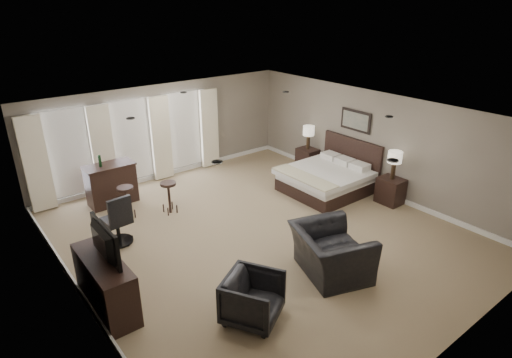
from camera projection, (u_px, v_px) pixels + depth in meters
room at (260, 178)px, 8.75m from camera, size 7.60×8.60×2.64m
window_bay at (132, 143)px, 11.18m from camera, size 5.25×0.20×2.30m
bed at (323, 170)px, 10.94m from camera, size 2.00×1.91×1.27m
nightstand_near at (390, 191)px, 10.52m from camera, size 0.49×0.59×0.65m
nightstand_far at (307, 159)px, 12.62m from camera, size 0.47×0.58×0.63m
lamp_near at (394, 165)px, 10.26m from camera, size 0.34×0.34×0.70m
lamp_far at (308, 138)px, 12.36m from camera, size 0.33×0.33×0.69m
wall_art at (355, 121)px, 11.14m from camera, size 0.04×0.96×0.56m
dresser at (106, 284)px, 6.89m from camera, size 0.51×1.58×0.92m
tv at (101, 256)px, 6.68m from camera, size 0.61×1.05×0.14m
armchair_near at (331, 245)px, 7.72m from camera, size 1.28×1.58×1.19m
armchair_far at (253, 296)px, 6.65m from camera, size 1.12×1.10×0.86m
bar_counter at (111, 184)px, 10.44m from camera, size 1.17×0.61×1.02m
bar_stool_left at (127, 202)px, 9.79m from camera, size 0.41×0.41×0.77m
bar_stool_right at (169, 198)px, 10.02m from camera, size 0.40×0.40×0.78m
desk_chair at (116, 219)px, 8.71m from camera, size 0.61×0.61×1.11m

